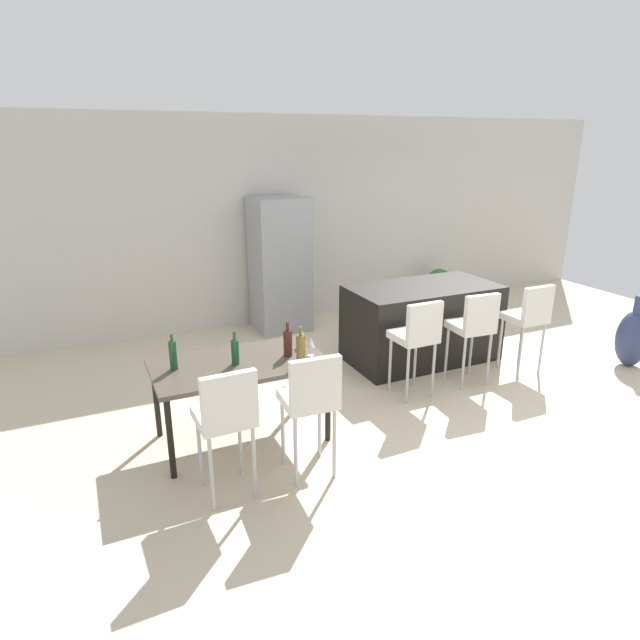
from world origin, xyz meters
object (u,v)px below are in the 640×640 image
at_px(wine_bottle_inner, 173,355).
at_px(wine_bottle_far, 301,349).
at_px(dining_chair_far, 311,396).
at_px(refrigerator, 280,265).
at_px(bar_chair_left, 417,334).
at_px(bar_chair_middle, 474,324).
at_px(wine_bottle_middle, 288,342).
at_px(potted_plant, 439,284).
at_px(wine_glass_left, 301,334).
at_px(wine_glass_right, 311,343).
at_px(floor_vase, 633,338).
at_px(kitchen_island, 422,323).
at_px(wine_bottle_end, 235,351).
at_px(bar_chair_right, 529,315).
at_px(dining_chair_near, 226,413).
at_px(dining_table, 240,369).

relative_size(wine_bottle_inner, wine_bottle_far, 0.93).
xyz_separation_m(dining_chair_far, refrigerator, (1.05, 3.45, 0.22)).
height_order(bar_chair_left, refrigerator, refrigerator).
bearing_deg(bar_chair_middle, wine_bottle_middle, -177.67).
height_order(dining_chair_far, wine_bottle_inner, same).
bearing_deg(wine_bottle_inner, potted_plant, 29.12).
height_order(wine_bottle_far, wine_glass_left, wine_bottle_far).
xyz_separation_m(wine_glass_right, floor_vase, (4.05, -0.20, -0.51)).
xyz_separation_m(bar_chair_left, dining_chair_far, (-1.54, -0.82, 0.00)).
bearing_deg(potted_plant, kitchen_island, -131.77).
distance_m(bar_chair_middle, dining_chair_far, 2.41).
bearing_deg(wine_bottle_inner, wine_bottle_end, -12.43).
relative_size(wine_bottle_end, refrigerator, 0.16).
distance_m(wine_bottle_inner, wine_glass_right, 1.17).
bearing_deg(potted_plant, wine_glass_left, -143.74).
bearing_deg(bar_chair_right, wine_glass_right, -176.32).
bearing_deg(wine_bottle_middle, wine_bottle_end, 179.07).
relative_size(dining_chair_far, wine_glass_left, 6.03).
bearing_deg(potted_plant, floor_vase, -79.59).
height_order(bar_chair_right, floor_vase, bar_chair_right).
relative_size(dining_chair_far, wine_glass_right, 6.03).
relative_size(dining_chair_near, dining_chair_far, 1.00).
bearing_deg(wine_bottle_far, wine_bottle_end, 156.02).
height_order(kitchen_island, dining_chair_near, dining_chair_near).
xyz_separation_m(wine_bottle_inner, wine_bottle_far, (1.01, -0.34, 0.01)).
distance_m(wine_glass_left, refrigerator, 2.67).
distance_m(dining_table, wine_bottle_far, 0.57).
xyz_separation_m(dining_chair_far, wine_glass_left, (0.30, 0.89, 0.17)).
bearing_deg(wine_glass_right, potted_plant, 38.65).
height_order(wine_bottle_inner, wine_bottle_far, wine_bottle_far).
xyz_separation_m(dining_chair_near, wine_bottle_inner, (-0.21, 0.85, 0.17)).
distance_m(dining_chair_far, wine_bottle_far, 0.56).
xyz_separation_m(bar_chair_left, refrigerator, (-0.49, 2.63, 0.22)).
xyz_separation_m(wine_bottle_inner, wine_glass_left, (1.17, 0.04, -0.00)).
bearing_deg(dining_chair_far, bar_chair_middle, 20.03).
distance_m(wine_glass_left, potted_plant, 4.35).
bearing_deg(potted_plant, wine_bottle_far, -141.24).
bearing_deg(dining_table, refrigerator, 62.77).
relative_size(bar_chair_right, wine_bottle_inner, 3.39).
bearing_deg(bar_chair_middle, kitchen_island, 94.32).
distance_m(bar_chair_right, wine_bottle_far, 2.92).
distance_m(kitchen_island, refrigerator, 2.17).
bearing_deg(dining_table, wine_bottle_middle, -4.87).
xyz_separation_m(wine_bottle_end, wine_glass_left, (0.67, 0.14, 0.01)).
relative_size(bar_chair_left, wine_bottle_end, 3.56).
distance_m(kitchen_island, floor_vase, 2.47).
xyz_separation_m(bar_chair_middle, wine_bottle_far, (-2.12, -0.31, 0.18)).
height_order(bar_chair_right, wine_bottle_inner, same).
bearing_deg(dining_table, wine_bottle_inner, 171.52).
distance_m(bar_chair_middle, wine_bottle_far, 2.15).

